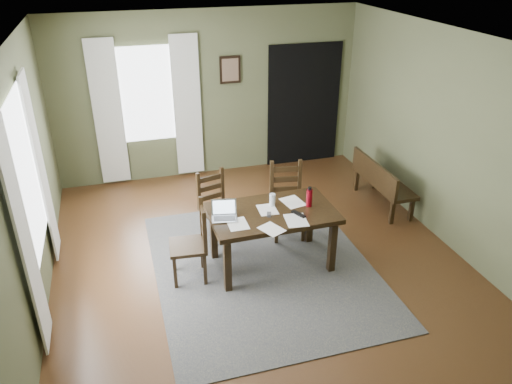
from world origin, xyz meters
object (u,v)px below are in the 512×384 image
object	(u,v)px
laptop	(224,213)
bench	(380,179)
chair_back_left	(216,207)
dining_table	(272,218)
chair_end	(192,244)
water_bottle	(309,197)
chair_back_right	(287,201)

from	to	relation	value
laptop	bench	bearing A→B (deg)	31.64
chair_back_left	laptop	xyz separation A→B (m)	(-0.06, -0.80, 0.35)
chair_back_left	laptop	world-z (taller)	laptop
chair_back_left	laptop	bearing A→B (deg)	-110.08
chair_back_left	bench	xyz separation A→B (m)	(2.55, 0.19, -0.03)
dining_table	bench	world-z (taller)	dining_table
chair_end	bench	world-z (taller)	chair_end
dining_table	water_bottle	xyz separation A→B (m)	(0.46, -0.00, 0.21)
chair_end	chair_back_left	xyz separation A→B (m)	(0.46, 0.82, -0.02)
dining_table	laptop	world-z (taller)	laptop
chair_back_right	dining_table	bearing A→B (deg)	-114.57
bench	chair_end	bearing A→B (deg)	108.60
chair_back_right	laptop	world-z (taller)	chair_back_right
laptop	water_bottle	size ratio (longest dim) A/B	1.30
chair_back_right	laptop	size ratio (longest dim) A/B	3.08
laptop	chair_back_right	bearing A→B (deg)	42.59
chair_back_left	chair_back_right	size ratio (longest dim) A/B	0.92
chair_end	bench	distance (m)	3.17
chair_back_left	water_bottle	distance (m)	1.34
dining_table	laptop	size ratio (longest dim) A/B	4.56
chair_end	laptop	world-z (taller)	chair_end
chair_end	chair_back_right	xyz separation A→B (m)	(1.39, 0.64, 0.02)
chair_back_right	bench	world-z (taller)	chair_back_right
chair_end	water_bottle	bearing A→B (deg)	94.99
chair_back_left	chair_back_right	world-z (taller)	chair_back_right
chair_end	chair_back_right	distance (m)	1.53
laptop	chair_end	bearing A→B (deg)	-166.71
chair_back_left	laptop	distance (m)	0.87
chair_back_right	chair_back_left	bearing A→B (deg)	178.16
chair_back_right	water_bottle	xyz separation A→B (m)	(0.04, -0.64, 0.37)
bench	water_bottle	xyz separation A→B (m)	(-1.57, -1.02, 0.44)
laptop	dining_table	bearing A→B (deg)	9.01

